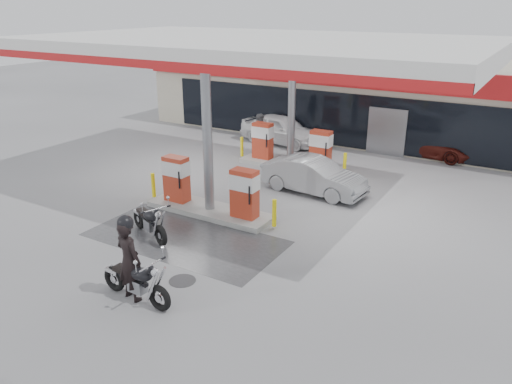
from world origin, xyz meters
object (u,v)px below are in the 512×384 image
hatchback_silver (314,176)px  parked_car_right (432,145)px  biker_main (129,261)px  attendant (261,134)px  pump_island_near (209,193)px  parked_motorcycle (150,222)px  sedan_white (281,129)px  pump_island_far (291,151)px  main_motorcycle (137,282)px  parked_car_left (206,108)px

hatchback_silver → parked_car_right: bearing=-16.3°
biker_main → attendant: bearing=-64.6°
pump_island_near → attendant: (-2.08, 7.00, 0.26)m
biker_main → hatchback_silver: size_ratio=0.51×
parked_motorcycle → sedan_white: bearing=121.0°
pump_island_far → attendant: attendant is taller
main_motorcycle → parked_motorcycle: bearing=130.3°
parked_car_left → parked_car_right: (13.86, -1.26, -0.10)m
biker_main → pump_island_far: bearing=-73.3°
attendant → hatchback_silver: size_ratio=0.48×
pump_island_far → parked_motorcycle: size_ratio=2.51×
main_motorcycle → biker_main: biker_main is taller
main_motorcycle → hatchback_silver: (0.53, 8.85, 0.16)m
pump_island_near → sedan_white: 9.45m
biker_main → parked_car_right: 16.36m
parked_motorcycle → attendant: size_ratio=1.06×
parked_motorcycle → attendant: attendant is taller
attendant → parked_car_right: size_ratio=0.49×
attendant → hatchback_silver: bearing=-127.0°
main_motorcycle → parked_car_right: bearing=81.6°
pump_island_far → biker_main: size_ratio=2.51×
pump_island_far → biker_main: (1.46, -11.24, 0.32)m
main_motorcycle → attendant: bearing=110.2°
hatchback_silver → parked_car_left: hatchback_silver is taller
biker_main → attendant: 12.75m
main_motorcycle → parked_car_left: parked_car_left is taller
main_motorcycle → pump_island_far: bearing=101.6°
parked_car_right → main_motorcycle: bearing=174.2°
parked_car_left → parked_car_right: 13.92m
attendant → parked_car_right: 7.97m
pump_island_near → hatchback_silver: pump_island_near is taller
main_motorcycle → parked_motorcycle: 3.51m
parked_motorcycle → sedan_white: 11.78m
main_motorcycle → attendant: size_ratio=1.14×
sedan_white → attendant: size_ratio=2.23×
pump_island_near → parked_motorcycle: (-0.45, -2.45, -0.22)m
main_motorcycle → hatchback_silver: hatchback_silver is taller
pump_island_near → parked_motorcycle: size_ratio=2.51×
pump_island_near → sedan_white: bearing=103.3°
biker_main → sedan_white: bearing=-66.6°
sedan_white → hatchback_silver: 7.10m
hatchback_silver → parked_motorcycle: bearing=161.1°
parked_motorcycle → parked_car_right: (5.39, 13.19, 0.06)m
pump_island_near → attendant: bearing=106.6°
parked_car_right → pump_island_far: bearing=139.6°
pump_island_near → parked_car_left: bearing=126.6°
pump_island_near → parked_car_right: pump_island_near is taller
parked_motorcycle → hatchback_silver: (2.64, 6.05, 0.17)m
pump_island_near → attendant: attendant is taller
pump_island_near → biker_main: size_ratio=2.51×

